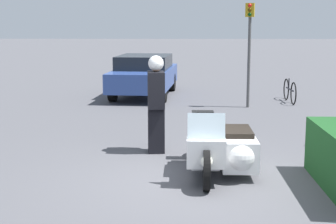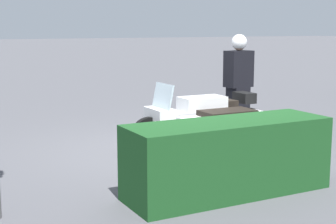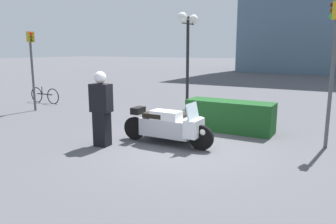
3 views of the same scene
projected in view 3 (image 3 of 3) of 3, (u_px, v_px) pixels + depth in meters
The scene contains 8 objects.
ground_plane at pixel (182, 149), 8.13m from camera, with size 160.00×160.00×0.00m, color #4C4C51.
police_motorcycle at pixel (173, 125), 8.65m from camera, with size 2.60×1.15×1.15m.
officer_rider at pixel (101, 107), 8.21m from camera, with size 0.55×0.36×1.90m.
hedge_bush_curbside at pixel (230, 116), 9.83m from camera, with size 2.59×0.82×0.91m, color #19471E.
twin_lamp_post at pixel (188, 33), 12.87m from camera, with size 0.39×1.40×3.80m.
traffic_light_near at pixel (332, 55), 7.80m from camera, with size 0.23×0.27×3.52m.
traffic_light_far at pixel (32, 59), 12.80m from camera, with size 0.22×0.29×3.10m.
bicycle_parked at pixel (45, 96), 14.99m from camera, with size 1.77×0.08×0.77m.
Camera 3 is at (3.52, -6.98, 2.43)m, focal length 35.00 mm.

